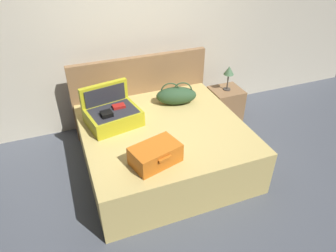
% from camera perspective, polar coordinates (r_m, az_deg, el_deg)
% --- Properties ---
extents(ground_plane, '(12.00, 12.00, 0.00)m').
position_cam_1_polar(ground_plane, '(3.64, 1.54, -10.92)').
color(ground_plane, '#4C515B').
extents(back_wall, '(8.00, 0.10, 2.60)m').
position_cam_1_polar(back_wall, '(4.34, -6.86, 16.76)').
color(back_wall, beige).
rests_on(back_wall, ground).
extents(bed, '(1.84, 1.76, 0.56)m').
position_cam_1_polar(bed, '(3.74, -0.73, -3.79)').
color(bed, tan).
rests_on(bed, ground).
extents(headboard, '(1.88, 0.08, 1.08)m').
position_cam_1_polar(headboard, '(4.33, -5.03, 5.98)').
color(headboard, olive).
rests_on(headboard, ground).
extents(hard_case_large, '(0.66, 0.59, 0.43)m').
position_cam_1_polar(hard_case_large, '(3.64, -10.27, 2.25)').
color(hard_case_large, gold).
rests_on(hard_case_large, bed).
extents(hard_case_medium, '(0.53, 0.41, 0.20)m').
position_cam_1_polar(hard_case_medium, '(3.02, -2.34, -5.25)').
color(hard_case_medium, '#D16619').
rests_on(hard_case_medium, bed).
extents(duffel_bag, '(0.57, 0.37, 0.30)m').
position_cam_1_polar(duffel_bag, '(3.99, 1.55, 5.68)').
color(duffel_bag, '#2D4C2D').
rests_on(duffel_bag, bed).
extents(nightstand, '(0.44, 0.40, 0.52)m').
position_cam_1_polar(nightstand, '(4.67, 10.48, 3.79)').
color(nightstand, olive).
rests_on(nightstand, ground).
extents(table_lamp, '(0.14, 0.14, 0.36)m').
position_cam_1_polar(table_lamp, '(4.43, 11.20, 9.80)').
color(table_lamp, '#3F3833').
rests_on(table_lamp, nightstand).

